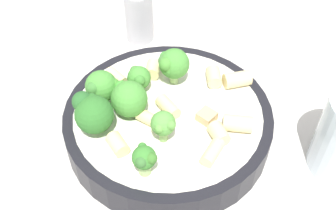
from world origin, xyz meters
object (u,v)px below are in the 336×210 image
Objects in this scene: pasta_bowl at (168,121)px; rigatoni_6 at (238,123)px; broccoli_floret_4 at (129,97)px; rigatoni_9 at (165,106)px; broccoli_floret_3 at (164,124)px; rigatoni_4 at (237,79)px; broccoli_floret_6 at (173,64)px; rigatoni_0 at (214,77)px; rigatoni_1 at (118,144)px; broccoli_floret_0 at (101,86)px; rigatoni_3 at (212,152)px; chicken_chunk_0 at (207,116)px; broccoli_floret_1 at (139,78)px; rigatoni_7 at (117,77)px; rigatoni_8 at (150,119)px; rigatoni_5 at (219,134)px; broccoli_floret_5 at (144,159)px; pepper_shaker at (139,8)px; rigatoni_2 at (153,69)px; broccoli_floret_2 at (93,112)px.

rigatoni_6 reaches higher than pasta_bowl.
rigatoni_6 is at bearing -105.95° from broccoli_floret_4.
rigatoni_9 is at bearing 56.24° from pasta_bowl.
broccoli_floret_3 is 0.11m from rigatoni_4.
broccoli_floret_3 is at bearing 174.77° from rigatoni_9.
broccoli_floret_6 reaches higher than rigatoni_0.
broccoli_floret_0 is at bearing 14.77° from rigatoni_1.
pasta_bowl is 0.08m from rigatoni_3.
rigatoni_1 is 1.35× the size of chicken_chunk_0.
rigatoni_3 is 1.05× the size of rigatoni_9.
rigatoni_0 is at bearing -84.54° from broccoli_floret_1.
broccoli_floret_4 is at bearing 88.90° from rigatoni_9.
broccoli_floret_3 is at bearing 143.27° from rigatoni_0.
chicken_chunk_0 is (-0.02, -0.08, -0.02)m from broccoli_floret_4.
rigatoni_1 reaches higher than rigatoni_7.
chicken_chunk_0 is at bearing -88.59° from rigatoni_8.
rigatoni_7 is at bearing 47.76° from rigatoni_9.
rigatoni_4 is 1.05× the size of rigatoni_9.
rigatoni_8 is 0.02m from rigatoni_9.
broccoli_floret_4 is at bearing 50.99° from rigatoni_3.
rigatoni_1 and rigatoni_5 have the same top height.
broccoli_floret_0 is at bearing 24.49° from broccoli_floret_5.
broccoli_floret_0 reaches higher than rigatoni_1.
pasta_bowl is 0.18m from pepper_shaker.
rigatoni_6 is 0.08m from rigatoni_9.
rigatoni_2 is at bearing -24.41° from broccoli_floret_4.
broccoli_floret_6 is at bearing -47.63° from broccoli_floret_4.
broccoli_floret_4 is (-0.03, 0.01, 0.00)m from broccoli_floret_1.
rigatoni_4 is (0.06, -0.15, -0.02)m from broccoli_floret_2.
broccoli_floret_4 reaches higher than rigatoni_0.
broccoli_floret_3 is 0.37× the size of pepper_shaker.
rigatoni_7 is at bearing 29.10° from broccoli_floret_3.
broccoli_floret_0 is 0.99× the size of broccoli_floret_4.
broccoli_floret_1 is at bearing 35.57° from rigatoni_3.
broccoli_floret_2 reaches higher than rigatoni_0.
broccoli_floret_2 is 0.08m from rigatoni_9.
rigatoni_7 is 0.07m from rigatoni_9.
broccoli_floret_0 is 0.07m from rigatoni_9.
broccoli_floret_1 is 0.07m from broccoli_floret_2.
rigatoni_4 is at bearing -22.52° from rigatoni_3.
pepper_shaker is (0.20, -0.05, -0.01)m from broccoli_floret_2.
broccoli_floret_4 is 1.22× the size of broccoli_floret_5.
rigatoni_2 is (0.08, -0.06, -0.02)m from broccoli_floret_2.
rigatoni_4 is (-0.01, -0.03, 0.00)m from rigatoni_0.
broccoli_floret_0 is 0.13m from rigatoni_0.
rigatoni_0 is 0.07m from rigatoni_9.
broccoli_floret_4 is at bearing 39.38° from broccoli_floret_3.
broccoli_floret_0 reaches higher than rigatoni_2.
rigatoni_5 is at bearing -91.78° from broccoli_floret_3.
broccoli_floret_2 is 0.04m from rigatoni_1.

